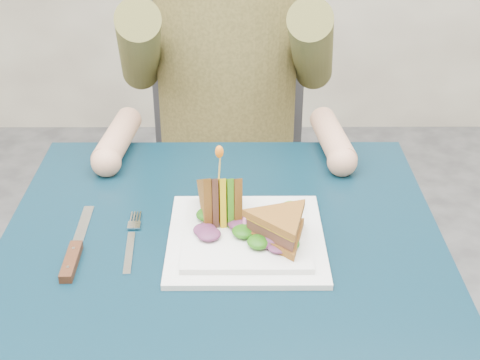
{
  "coord_description": "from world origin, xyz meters",
  "views": [
    {
      "loc": [
        0.03,
        -0.92,
        1.38
      ],
      "look_at": [
        0.03,
        0.05,
        0.82
      ],
      "focal_mm": 50.0,
      "sensor_mm": 36.0,
      "label": 1
    }
  ],
  "objects_px": {
    "diner": "(226,26)",
    "sandwich_upright": "(220,200)",
    "sandwich_flat": "(280,227)",
    "knife": "(74,254)",
    "chair": "(228,147)",
    "fork": "(131,243)",
    "plate": "(246,237)",
    "table": "(223,280)"
  },
  "relations": [
    {
      "from": "table",
      "to": "fork",
      "type": "relative_size",
      "value": 4.18
    },
    {
      "from": "sandwich_flat",
      "to": "sandwich_upright",
      "type": "distance_m",
      "value": 0.12
    },
    {
      "from": "sandwich_flat",
      "to": "fork",
      "type": "xyz_separation_m",
      "value": [
        -0.25,
        0.02,
        -0.04
      ]
    },
    {
      "from": "knife",
      "to": "chair",
      "type": "bearing_deg",
      "value": 72.65
    },
    {
      "from": "sandwich_flat",
      "to": "knife",
      "type": "height_order",
      "value": "sandwich_flat"
    },
    {
      "from": "diner",
      "to": "fork",
      "type": "bearing_deg",
      "value": -103.84
    },
    {
      "from": "chair",
      "to": "diner",
      "type": "distance_m",
      "value": 0.39
    },
    {
      "from": "diner",
      "to": "sandwich_flat",
      "type": "bearing_deg",
      "value": -81.44
    },
    {
      "from": "chair",
      "to": "sandwich_upright",
      "type": "bearing_deg",
      "value": -90.28
    },
    {
      "from": "plate",
      "to": "sandwich_flat",
      "type": "bearing_deg",
      "value": -24.44
    },
    {
      "from": "sandwich_upright",
      "to": "knife",
      "type": "xyz_separation_m",
      "value": [
        -0.24,
        -0.09,
        -0.05
      ]
    },
    {
      "from": "table",
      "to": "diner",
      "type": "relative_size",
      "value": 1.01
    },
    {
      "from": "chair",
      "to": "plate",
      "type": "height_order",
      "value": "chair"
    },
    {
      "from": "chair",
      "to": "knife",
      "type": "bearing_deg",
      "value": -107.35
    },
    {
      "from": "chair",
      "to": "fork",
      "type": "relative_size",
      "value": 5.18
    },
    {
      "from": "sandwich_flat",
      "to": "table",
      "type": "bearing_deg",
      "value": 167.15
    },
    {
      "from": "table",
      "to": "knife",
      "type": "distance_m",
      "value": 0.26
    },
    {
      "from": "table",
      "to": "chair",
      "type": "bearing_deg",
      "value": 90.0
    },
    {
      "from": "table",
      "to": "knife",
      "type": "relative_size",
      "value": 3.39
    },
    {
      "from": "sandwich_flat",
      "to": "plate",
      "type": "bearing_deg",
      "value": 155.56
    },
    {
      "from": "chair",
      "to": "knife",
      "type": "xyz_separation_m",
      "value": [
        -0.24,
        -0.77,
        0.2
      ]
    },
    {
      "from": "diner",
      "to": "knife",
      "type": "bearing_deg",
      "value": -110.1
    },
    {
      "from": "diner",
      "to": "sandwich_upright",
      "type": "bearing_deg",
      "value": -90.34
    },
    {
      "from": "knife",
      "to": "sandwich_upright",
      "type": "bearing_deg",
      "value": 20.83
    },
    {
      "from": "diner",
      "to": "sandwich_upright",
      "type": "xyz_separation_m",
      "value": [
        -0.0,
        -0.56,
        -0.13
      ]
    },
    {
      "from": "chair",
      "to": "knife",
      "type": "height_order",
      "value": "chair"
    },
    {
      "from": "fork",
      "to": "knife",
      "type": "distance_m",
      "value": 0.1
    },
    {
      "from": "plate",
      "to": "sandwich_flat",
      "type": "distance_m",
      "value": 0.07
    },
    {
      "from": "sandwich_flat",
      "to": "fork",
      "type": "height_order",
      "value": "sandwich_flat"
    },
    {
      "from": "chair",
      "to": "sandwich_flat",
      "type": "relative_size",
      "value": 5.18
    },
    {
      "from": "chair",
      "to": "knife",
      "type": "relative_size",
      "value": 4.2
    },
    {
      "from": "sandwich_flat",
      "to": "sandwich_upright",
      "type": "xyz_separation_m",
      "value": [
        -0.1,
        0.07,
        0.01
      ]
    },
    {
      "from": "plate",
      "to": "sandwich_upright",
      "type": "height_order",
      "value": "sandwich_upright"
    },
    {
      "from": "diner",
      "to": "plate",
      "type": "distance_m",
      "value": 0.63
    },
    {
      "from": "table",
      "to": "plate",
      "type": "bearing_deg",
      "value": 4.55
    },
    {
      "from": "table",
      "to": "chair",
      "type": "distance_m",
      "value": 0.73
    },
    {
      "from": "sandwich_upright",
      "to": "fork",
      "type": "height_order",
      "value": "sandwich_upright"
    },
    {
      "from": "plate",
      "to": "sandwich_flat",
      "type": "relative_size",
      "value": 1.45
    },
    {
      "from": "sandwich_flat",
      "to": "knife",
      "type": "xyz_separation_m",
      "value": [
        -0.33,
        -0.02,
        -0.04
      ]
    },
    {
      "from": "table",
      "to": "sandwich_upright",
      "type": "relative_size",
      "value": 5.26
    },
    {
      "from": "sandwich_flat",
      "to": "diner",
      "type": "bearing_deg",
      "value": 98.56
    },
    {
      "from": "sandwich_upright",
      "to": "knife",
      "type": "height_order",
      "value": "sandwich_upright"
    }
  ]
}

